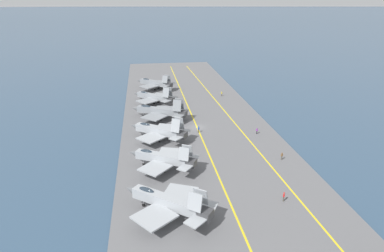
{
  "coord_description": "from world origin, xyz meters",
  "views": [
    {
      "loc": [
        -86.5,
        13.93,
        34.62
      ],
      "look_at": [
        -5.44,
        2.16,
        2.9
      ],
      "focal_mm": 32.0,
      "sensor_mm": 36.0,
      "label": 1
    }
  ],
  "objects_px": {
    "crew_yellow_vest": "(222,94)",
    "crew_blue_vest": "(199,129)",
    "parked_jet_third": "(158,130)",
    "parked_jet_fifth": "(154,97)",
    "parked_jet_fourth": "(159,111)",
    "parked_jet_second": "(163,158)",
    "crew_purple_vest": "(257,131)",
    "parked_jet_sixth": "(155,83)",
    "crew_brown_vest": "(282,156)",
    "parked_jet_nearest": "(167,202)",
    "crew_red_vest": "(284,196)"
  },
  "relations": [
    {
      "from": "crew_blue_vest",
      "to": "parked_jet_sixth",
      "type": "bearing_deg",
      "value": 11.79
    },
    {
      "from": "parked_jet_sixth",
      "to": "crew_red_vest",
      "type": "height_order",
      "value": "parked_jet_sixth"
    },
    {
      "from": "crew_purple_vest",
      "to": "crew_blue_vest",
      "type": "height_order",
      "value": "crew_blue_vest"
    },
    {
      "from": "parked_jet_sixth",
      "to": "crew_purple_vest",
      "type": "height_order",
      "value": "parked_jet_sixth"
    },
    {
      "from": "crew_purple_vest",
      "to": "crew_blue_vest",
      "type": "xyz_separation_m",
      "value": [
        3.14,
        14.93,
        0.05
      ]
    },
    {
      "from": "parked_jet_fourth",
      "to": "crew_brown_vest",
      "type": "height_order",
      "value": "parked_jet_fourth"
    },
    {
      "from": "parked_jet_fifth",
      "to": "parked_jet_fourth",
      "type": "bearing_deg",
      "value": -176.65
    },
    {
      "from": "parked_jet_fourth",
      "to": "crew_brown_vest",
      "type": "bearing_deg",
      "value": -140.41
    },
    {
      "from": "crew_blue_vest",
      "to": "crew_red_vest",
      "type": "distance_m",
      "value": 35.18
    },
    {
      "from": "crew_purple_vest",
      "to": "parked_jet_fourth",
      "type": "bearing_deg",
      "value": 58.14
    },
    {
      "from": "parked_jet_third",
      "to": "parked_jet_fifth",
      "type": "relative_size",
      "value": 1.02
    },
    {
      "from": "parked_jet_second",
      "to": "parked_jet_third",
      "type": "relative_size",
      "value": 0.97
    },
    {
      "from": "parked_jet_nearest",
      "to": "parked_jet_fourth",
      "type": "relative_size",
      "value": 0.91
    },
    {
      "from": "parked_jet_third",
      "to": "crew_red_vest",
      "type": "xyz_separation_m",
      "value": [
        -30.57,
        -20.32,
        -1.49
      ]
    },
    {
      "from": "crew_red_vest",
      "to": "crew_yellow_vest",
      "type": "bearing_deg",
      "value": -3.54
    },
    {
      "from": "crew_yellow_vest",
      "to": "crew_red_vest",
      "type": "height_order",
      "value": "crew_red_vest"
    },
    {
      "from": "parked_jet_nearest",
      "to": "crew_blue_vest",
      "type": "distance_m",
      "value": 36.64
    },
    {
      "from": "parked_jet_fourth",
      "to": "parked_jet_sixth",
      "type": "height_order",
      "value": "parked_jet_fourth"
    },
    {
      "from": "crew_brown_vest",
      "to": "parked_jet_fourth",
      "type": "bearing_deg",
      "value": 39.59
    },
    {
      "from": "parked_jet_fifth",
      "to": "crew_purple_vest",
      "type": "relative_size",
      "value": 8.89
    },
    {
      "from": "crew_yellow_vest",
      "to": "crew_red_vest",
      "type": "relative_size",
      "value": 0.95
    },
    {
      "from": "parked_jet_sixth",
      "to": "crew_blue_vest",
      "type": "xyz_separation_m",
      "value": [
        -45.64,
        -9.53,
        -1.54
      ]
    },
    {
      "from": "parked_jet_second",
      "to": "parked_jet_nearest",
      "type": "bearing_deg",
      "value": 179.01
    },
    {
      "from": "parked_jet_second",
      "to": "crew_yellow_vest",
      "type": "xyz_separation_m",
      "value": [
        51.85,
        -24.41,
        -1.68
      ]
    },
    {
      "from": "parked_jet_second",
      "to": "crew_purple_vest",
      "type": "distance_m",
      "value": 30.13
    },
    {
      "from": "parked_jet_nearest",
      "to": "parked_jet_second",
      "type": "xyz_separation_m",
      "value": [
        15.93,
        -0.28,
        0.01
      ]
    },
    {
      "from": "crew_yellow_vest",
      "to": "crew_brown_vest",
      "type": "xyz_separation_m",
      "value": [
        -51.15,
        -1.8,
        0.01
      ]
    },
    {
      "from": "crew_brown_vest",
      "to": "crew_red_vest",
      "type": "xyz_separation_m",
      "value": [
        -15.5,
        5.91,
        0.04
      ]
    },
    {
      "from": "parked_jet_fourth",
      "to": "crew_purple_vest",
      "type": "height_order",
      "value": "parked_jet_fourth"
    },
    {
      "from": "parked_jet_fifth",
      "to": "crew_yellow_vest",
      "type": "xyz_separation_m",
      "value": [
        5.02,
        -24.26,
        -1.3
      ]
    },
    {
      "from": "parked_jet_third",
      "to": "crew_brown_vest",
      "type": "bearing_deg",
      "value": -119.88
    },
    {
      "from": "crew_purple_vest",
      "to": "crew_red_vest",
      "type": "distance_m",
      "value": 31.13
    },
    {
      "from": "parked_jet_third",
      "to": "crew_blue_vest",
      "type": "height_order",
      "value": "parked_jet_third"
    },
    {
      "from": "parked_jet_sixth",
      "to": "parked_jet_fifth",
      "type": "bearing_deg",
      "value": 176.98
    },
    {
      "from": "parked_jet_third",
      "to": "crew_brown_vest",
      "type": "height_order",
      "value": "parked_jet_third"
    },
    {
      "from": "crew_yellow_vest",
      "to": "crew_purple_vest",
      "type": "height_order",
      "value": "crew_yellow_vest"
    },
    {
      "from": "parked_jet_fifth",
      "to": "crew_purple_vest",
      "type": "bearing_deg",
      "value": -140.62
    },
    {
      "from": "parked_jet_second",
      "to": "crew_red_vest",
      "type": "distance_m",
      "value": 25.17
    },
    {
      "from": "parked_jet_nearest",
      "to": "crew_purple_vest",
      "type": "height_order",
      "value": "parked_jet_nearest"
    },
    {
      "from": "crew_yellow_vest",
      "to": "crew_blue_vest",
      "type": "relative_size",
      "value": 0.97
    },
    {
      "from": "crew_yellow_vest",
      "to": "crew_brown_vest",
      "type": "distance_m",
      "value": 51.18
    },
    {
      "from": "crew_brown_vest",
      "to": "crew_red_vest",
      "type": "relative_size",
      "value": 0.96
    },
    {
      "from": "parked_jet_fourth",
      "to": "parked_jet_second",
      "type": "bearing_deg",
      "value": 178.04
    },
    {
      "from": "parked_jet_second",
      "to": "crew_yellow_vest",
      "type": "height_order",
      "value": "parked_jet_second"
    },
    {
      "from": "parked_jet_second",
      "to": "crew_purple_vest",
      "type": "bearing_deg",
      "value": -58.13
    },
    {
      "from": "parked_jet_fourth",
      "to": "parked_jet_fifth",
      "type": "distance_m",
      "value": 15.76
    },
    {
      "from": "parked_jet_third",
      "to": "parked_jet_fourth",
      "type": "relative_size",
      "value": 0.9
    },
    {
      "from": "crew_brown_vest",
      "to": "crew_blue_vest",
      "type": "xyz_separation_m",
      "value": [
        18.32,
        15.59,
        0.02
      ]
    },
    {
      "from": "crew_brown_vest",
      "to": "parked_jet_third",
      "type": "bearing_deg",
      "value": 60.12
    },
    {
      "from": "parked_jet_third",
      "to": "parked_jet_fourth",
      "type": "bearing_deg",
      "value": -4.07
    }
  ]
}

